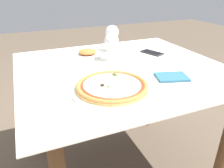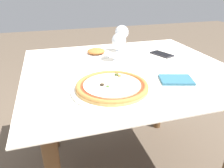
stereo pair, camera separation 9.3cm
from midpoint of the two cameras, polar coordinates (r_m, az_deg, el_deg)
The scene contains 8 objects.
dining_table at distance 1.24m, azimuth 6.29°, elevation -0.10°, with size 1.11×1.00×0.76m.
pizza_plate at distance 0.94m, azimuth 2.84°, elevation -0.79°, with size 0.36×0.36×0.04m.
fork at distance 1.15m, azimuth -7.85°, elevation 3.30°, with size 0.03×0.17×0.00m.
wine_glass_far_left at distance 1.26m, azimuth 3.97°, elevation 11.07°, with size 0.08×0.08×0.16m.
wine_glass_far_right at distance 1.45m, azimuth 4.47°, elevation 13.14°, with size 0.09×0.09×0.17m.
cell_phone at distance 1.45m, azimuth 14.68°, elevation 7.53°, with size 0.12×0.16×0.01m.
side_plate at distance 1.40m, azimuth -2.25°, elevation 8.16°, with size 0.19×0.19×0.04m.
napkin_folded at distance 1.09m, azimuth 18.80°, elevation 1.02°, with size 0.18×0.15×0.01m.
Camera 2 is at (-0.40, -1.04, 1.19)m, focal length 35.00 mm.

